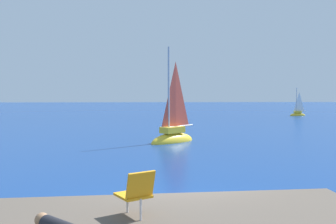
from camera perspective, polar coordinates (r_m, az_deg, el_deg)
ground_plane at (r=9.80m, az=0.88°, el=-14.93°), size 160.00×160.00×0.00m
sailboat_near at (r=22.50m, az=0.68°, el=-3.62°), size 3.09×2.90×6.01m
sailboat_far at (r=47.04m, az=18.54°, el=-0.28°), size 1.93×0.85×3.52m
beach_chair at (r=6.48m, az=-4.67°, el=-11.54°), size 0.72×0.76×0.80m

